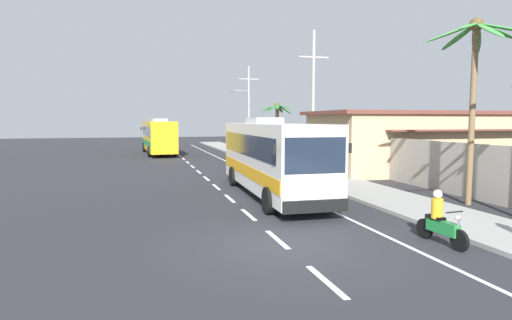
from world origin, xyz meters
The scene contains 14 objects.
ground_plane centered at (0.00, 0.00, 0.00)m, with size 160.00×160.00×0.00m, color #28282D.
sidewalk_kerb centered at (6.80, 10.00, 0.07)m, with size 3.20×90.00×0.14m, color #999993.
lane_markings centered at (1.97, 14.72, 0.00)m, with size 3.48×71.00×0.01m.
boundary_wall centered at (10.60, 14.00, 1.25)m, with size 0.24×60.00×2.50m, color #9E998E.
coach_bus_foreground centered at (2.07, 7.76, 1.91)m, with size 3.07×11.25×3.67m.
coach_bus_far_lane centered at (-1.92, 34.19, 1.92)m, with size 3.36×11.53×3.69m.
motorcycle_beside_bus centered at (3.44, 16.94, 0.63)m, with size 0.56×1.96×1.53m.
motorcycle_trailing centered at (4.35, -1.09, 0.64)m, with size 0.56×1.96×1.56m.
pedestrian_near_kerb centered at (7.33, 14.29, 1.02)m, with size 0.36×0.36×1.68m.
utility_pole_mid centered at (8.32, 17.51, 5.15)m, with size 2.27×0.24×9.94m.
utility_pole_far centered at (8.49, 37.00, 5.19)m, with size 3.28×0.24×9.80m.
palm_nearest centered at (8.82, 27.29, 3.67)m, with size 3.03×3.19×5.23m.
palm_second centered at (9.39, 3.37, 5.92)m, with size 3.94×3.85×7.68m.
roadside_building centered at (15.29, 14.40, 2.09)m, with size 15.56×7.85×4.15m.
Camera 1 is at (-3.91, -11.14, 3.55)m, focal length 29.72 mm.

